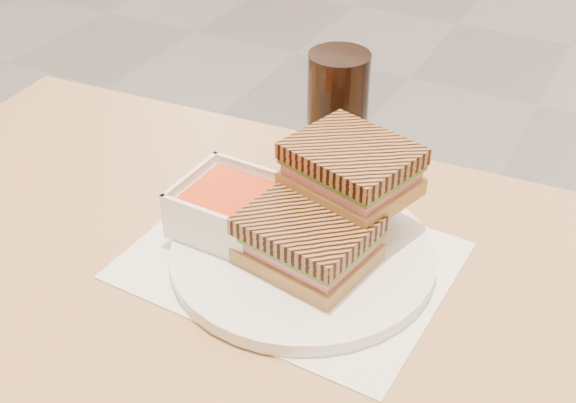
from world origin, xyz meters
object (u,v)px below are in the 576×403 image
at_px(soup_bowl, 229,209).
at_px(cola_glass, 337,115).
at_px(main_table, 292,384).
at_px(plate, 303,255).
at_px(panini_lower, 308,239).

height_order(soup_bowl, cola_glass, cola_glass).
height_order(main_table, plate, plate).
distance_m(main_table, panini_lower, 0.17).
bearing_deg(main_table, plate, 109.18).
bearing_deg(plate, cola_glass, 104.08).
height_order(main_table, soup_bowl, soup_bowl).
bearing_deg(main_table, panini_lower, 102.30).
relative_size(soup_bowl, panini_lower, 0.75).
bearing_deg(panini_lower, soup_bowl, 172.77).
distance_m(soup_bowl, cola_glass, 0.20).
relative_size(main_table, soup_bowl, 11.02).
xyz_separation_m(soup_bowl, panini_lower, (0.11, -0.01, 0.00)).
distance_m(plate, panini_lower, 0.04).
distance_m(main_table, soup_bowl, 0.21).
relative_size(panini_lower, cola_glass, 0.89).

